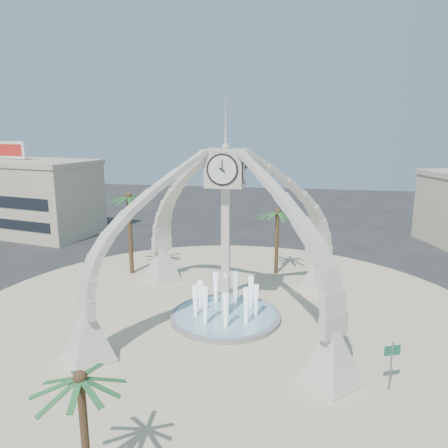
% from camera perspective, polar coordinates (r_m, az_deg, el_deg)
% --- Properties ---
extents(ground, '(140.00, 140.00, 0.00)m').
position_cam_1_polar(ground, '(32.67, 0.20, -12.34)').
color(ground, '#282828').
rests_on(ground, ground).
extents(plaza, '(40.00, 40.00, 0.06)m').
position_cam_1_polar(plaza, '(32.65, 0.20, -12.29)').
color(plaza, beige).
rests_on(plaza, ground).
extents(clock_tower, '(17.94, 17.94, 16.30)m').
position_cam_1_polar(clock_tower, '(30.49, 0.21, -1.22)').
color(clock_tower, beige).
rests_on(clock_tower, ground).
extents(fountain, '(8.00, 8.00, 3.62)m').
position_cam_1_polar(fountain, '(32.54, 0.20, -11.88)').
color(fountain, gray).
rests_on(fountain, ground).
extents(building_nw, '(23.75, 13.73, 11.90)m').
position_cam_1_polar(building_nw, '(63.82, -25.60, 3.35)').
color(building_nw, '#BAAA91').
rests_on(building_nw, ground).
extents(palm_west, '(5.62, 5.62, 8.33)m').
position_cam_1_polar(palm_west, '(41.20, -12.38, 3.42)').
color(palm_west, brown).
rests_on(palm_west, ground).
extents(palm_north, '(4.36, 4.36, 6.79)m').
position_cam_1_polar(palm_north, '(40.83, 7.02, 1.52)').
color(palm_north, brown).
rests_on(palm_north, ground).
extents(palm_south, '(3.56, 3.56, 5.53)m').
position_cam_1_polar(palm_south, '(17.59, -18.27, -18.74)').
color(palm_south, brown).
rests_on(palm_south, ground).
extents(street_sign, '(0.97, 0.42, 2.84)m').
position_cam_1_polar(street_sign, '(25.45, 21.05, -15.84)').
color(street_sign, slate).
rests_on(street_sign, ground).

